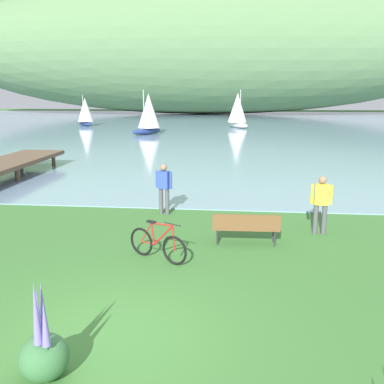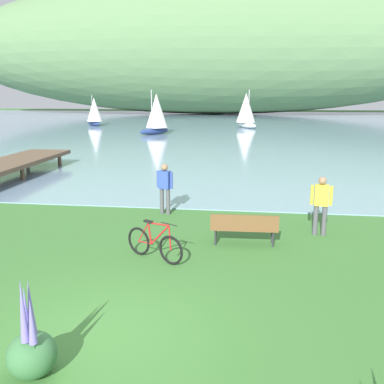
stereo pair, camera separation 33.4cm
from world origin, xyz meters
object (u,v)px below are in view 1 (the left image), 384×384
object	(u,v)px
park_bench_near_camera	(246,226)
sailboat_mid_bay	(148,114)
person_on_the_grass	(321,201)
bicycle_leaning_near_bench	(158,244)
sailboat_nearest_to_shore	(238,110)
sailboat_toward_hillside	(85,112)
person_at_shoreline	(164,186)

from	to	relation	value
park_bench_near_camera	sailboat_mid_bay	xyz separation A→B (m)	(-8.90, 30.26, 1.52)
person_on_the_grass	bicycle_leaning_near_bench	bearing A→B (deg)	-150.69
sailboat_nearest_to_shore	sailboat_toward_hillside	bearing A→B (deg)	177.77
park_bench_near_camera	bicycle_leaning_near_bench	xyz separation A→B (m)	(-2.17, -1.31, -0.12)
park_bench_near_camera	bicycle_leaning_near_bench	distance (m)	2.53
person_at_shoreline	park_bench_near_camera	bearing A→B (deg)	-45.05
bicycle_leaning_near_bench	park_bench_near_camera	bearing A→B (deg)	31.17
sailboat_nearest_to_shore	sailboat_toward_hillside	distance (m)	18.59
sailboat_mid_bay	person_on_the_grass	bearing A→B (deg)	-69.25
park_bench_near_camera	person_at_shoreline	size ratio (longest dim) A/B	1.06
park_bench_near_camera	sailboat_toward_hillside	world-z (taller)	sailboat_toward_hillside
person_at_shoreline	sailboat_nearest_to_shore	world-z (taller)	sailboat_nearest_to_shore
sailboat_toward_hillside	sailboat_mid_bay	bearing A→B (deg)	-44.38
person_on_the_grass	sailboat_mid_bay	xyz separation A→B (m)	(-11.05, 29.15, 1.07)
person_at_shoreline	sailboat_mid_bay	distance (m)	28.29
person_on_the_grass	sailboat_toward_hillside	xyz separation A→B (m)	(-20.93, 38.83, 0.80)
park_bench_near_camera	sailboat_mid_bay	bearing A→B (deg)	106.39
park_bench_near_camera	person_at_shoreline	bearing A→B (deg)	134.95
sailboat_toward_hillside	person_at_shoreline	bearing A→B (deg)	-66.62
person_on_the_grass	park_bench_near_camera	bearing A→B (deg)	-152.64
person_on_the_grass	sailboat_toward_hillside	size ratio (longest dim) A/B	0.46
bicycle_leaning_near_bench	person_at_shoreline	xyz separation A→B (m)	(-0.51, 3.99, 0.58)
sailboat_mid_bay	sailboat_toward_hillside	distance (m)	13.84
bicycle_leaning_near_bench	sailboat_nearest_to_shore	distance (m)	40.61
person_on_the_grass	person_at_shoreline	bearing A→B (deg)	161.92
park_bench_near_camera	sailboat_nearest_to_shore	world-z (taller)	sailboat_nearest_to_shore
person_at_shoreline	sailboat_toward_hillside	bearing A→B (deg)	113.38
park_bench_near_camera	person_at_shoreline	distance (m)	3.82
sailboat_toward_hillside	sailboat_nearest_to_shore	bearing A→B (deg)	-2.23
park_bench_near_camera	sailboat_nearest_to_shore	bearing A→B (deg)	90.31
person_on_the_grass	sailboat_nearest_to_shore	bearing A→B (deg)	93.54
person_at_shoreline	person_on_the_grass	world-z (taller)	same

